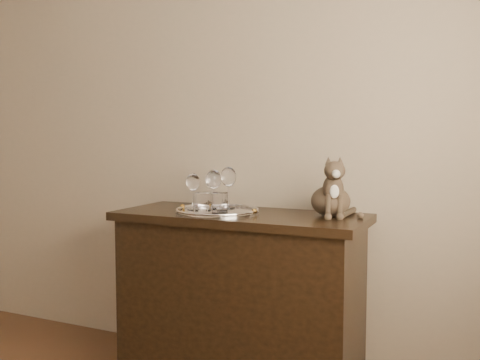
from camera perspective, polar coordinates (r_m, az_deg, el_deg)
The scene contains 10 objects.
wall_back at distance 3.10m, azimuth -7.74°, elevation 7.10°, with size 4.00×0.10×2.70m, color #BEAA8E.
sideboard at distance 2.66m, azimuth 0.00°, elevation -12.65°, with size 1.20×0.50×0.85m, color black, non-canonical shape.
tray at distance 2.58m, azimuth -2.43°, elevation -3.39°, with size 0.40×0.40×0.01m, color silver.
wine_glass_a at distance 2.67m, azimuth -2.97°, elevation -1.02°, with size 0.07×0.07×0.19m, color silver, non-canonical shape.
wine_glass_b at distance 2.67m, azimuth -1.25°, elevation -0.80°, with size 0.08×0.08×0.21m, color white, non-canonical shape.
wine_glass_c at distance 2.61m, azimuth -5.03°, elevation -1.25°, with size 0.07×0.07×0.18m, color silver, non-canonical shape.
wine_glass_d at distance 2.60m, azimuth -2.81°, elevation -1.06°, with size 0.07×0.07×0.20m, color white, non-canonical shape.
tumbler_a at distance 2.50m, azimuth -2.26°, elevation -2.46°, with size 0.08×0.08×0.10m, color white.
tumbler_b at distance 2.47m, azimuth -3.97°, elevation -2.51°, with size 0.09×0.09×0.10m, color silver.
cat at distance 2.48m, azimuth 9.66°, elevation -0.63°, with size 0.28×0.26×0.28m, color #4A3C2C, non-canonical shape.
Camera 1 is at (1.66, -0.36, 1.21)m, focal length 40.00 mm.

